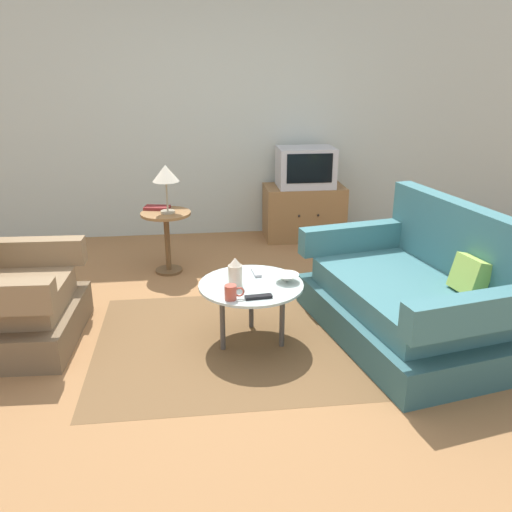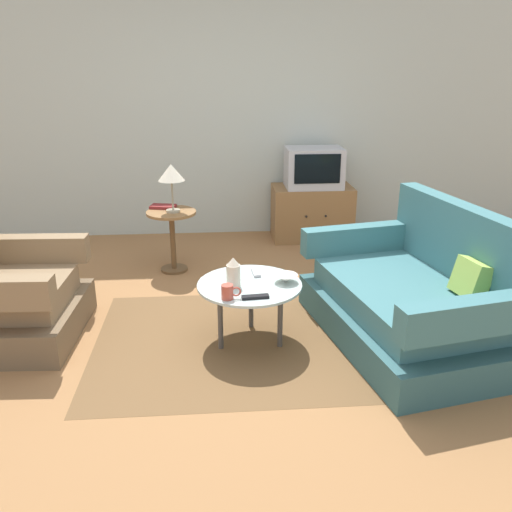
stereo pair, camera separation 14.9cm
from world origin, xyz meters
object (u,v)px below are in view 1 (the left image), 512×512
at_px(couch, 414,297).
at_px(side_table, 167,230).
at_px(coffee_table, 251,289).
at_px(tv_stand, 304,212).
at_px(tv_remote_silver, 256,273).
at_px(mug, 231,292).
at_px(tv_remote_dark, 258,297).
at_px(book, 157,208).
at_px(television, 306,167).
at_px(table_lamp, 166,175).
at_px(armchair, 7,303).
at_px(bowl, 287,278).
at_px(vase, 235,273).

xyz_separation_m(couch, side_table, (-1.78, 1.45, 0.12)).
bearing_deg(coffee_table, side_table, 113.82).
bearing_deg(couch, tv_stand, -3.82).
relative_size(coffee_table, tv_remote_silver, 4.70).
relative_size(mug, tv_remote_dark, 0.72).
relative_size(tv_remote_silver, book, 0.61).
bearing_deg(mug, television, 68.27).
distance_m(table_lamp, mug, 1.74).
bearing_deg(armchair, side_table, 140.96).
distance_m(side_table, table_lamp, 0.51).
distance_m(table_lamp, tv_remote_dark, 1.81).
bearing_deg(television, tv_remote_silver, -110.58).
height_order(tv_stand, mug, tv_stand).
xyz_separation_m(tv_stand, bowl, (-0.60, -2.28, 0.18)).
relative_size(armchair, table_lamp, 2.31).
xyz_separation_m(armchair, tv_stand, (2.53, 2.07, -0.00)).
xyz_separation_m(armchair, couch, (2.84, -0.26, 0.00)).
distance_m(mug, book, 1.86).
bearing_deg(table_lamp, tv_remote_silver, -61.63).
bearing_deg(table_lamp, tv_stand, 31.86).
bearing_deg(coffee_table, armchair, 172.81).
distance_m(side_table, bowl, 1.66).
height_order(side_table, table_lamp, table_lamp).
relative_size(side_table, television, 0.97).
bearing_deg(tv_remote_silver, vase, -42.95).
distance_m(coffee_table, mug, 0.30).
bearing_deg(bowl, table_lamp, 121.51).
height_order(vase, bowl, vase).
relative_size(television, bowl, 3.61).
xyz_separation_m(tv_remote_dark, book, (-0.72, 1.77, 0.14)).
bearing_deg(bowl, side_table, 121.74).
height_order(side_table, mug, side_table).
distance_m(coffee_table, tv_remote_silver, 0.19).
relative_size(side_table, book, 2.30).
distance_m(tv_stand, bowl, 2.37).
bearing_deg(coffee_table, bowl, 0.84).
xyz_separation_m(tv_remote_dark, tv_remote_silver, (0.04, 0.41, 0.00)).
height_order(vase, mug, vase).
distance_m(tv_stand, table_lamp, 1.81).
height_order(table_lamp, tv_remote_silver, table_lamp).
xyz_separation_m(coffee_table, book, (-0.70, 1.53, 0.19)).
bearing_deg(side_table, vase, -70.62).
xyz_separation_m(armchair, coffee_table, (1.68, -0.21, 0.11)).
xyz_separation_m(armchair, side_table, (1.06, 1.20, 0.12)).
bearing_deg(television, table_lamp, -148.76).
distance_m(armchair, bowl, 1.95).
distance_m(armchair, vase, 1.61).
relative_size(tv_stand, tv_remote_silver, 5.65).
bearing_deg(tv_stand, coffee_table, -110.24).
bearing_deg(tv_stand, book, -153.99).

